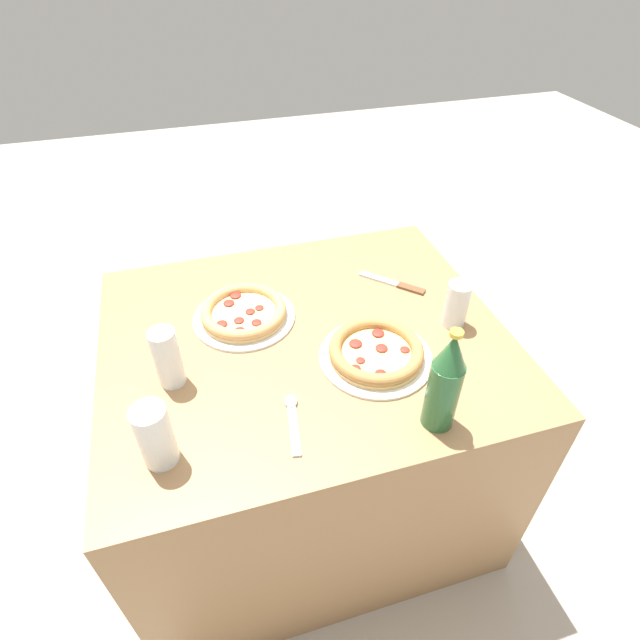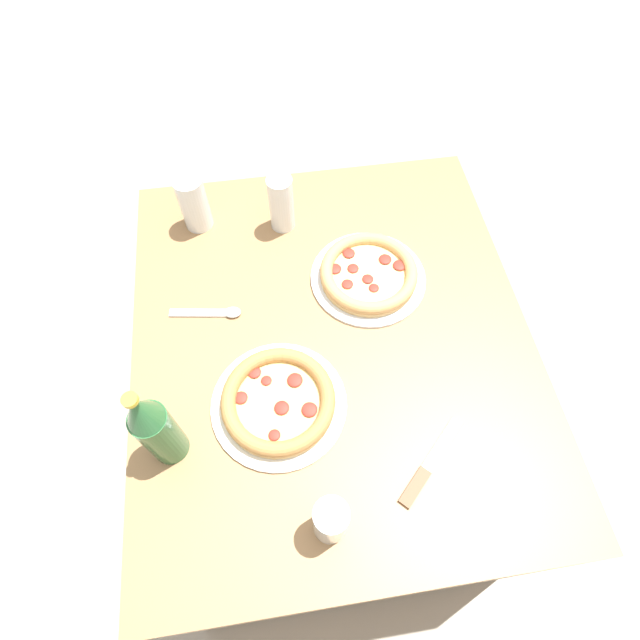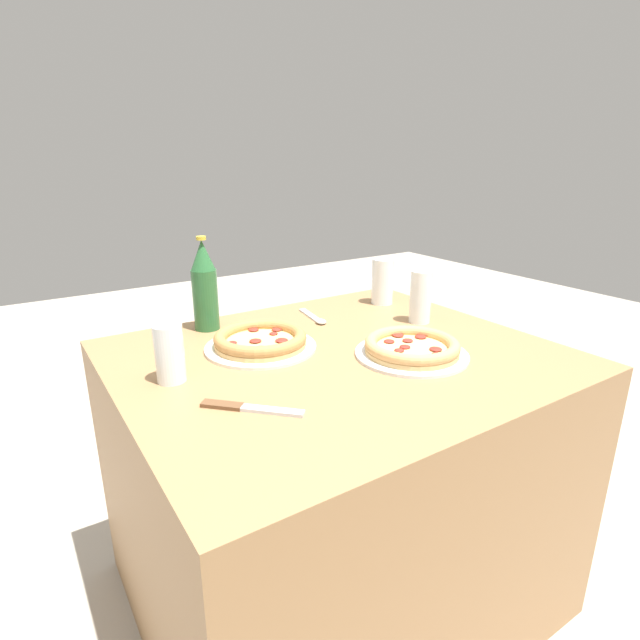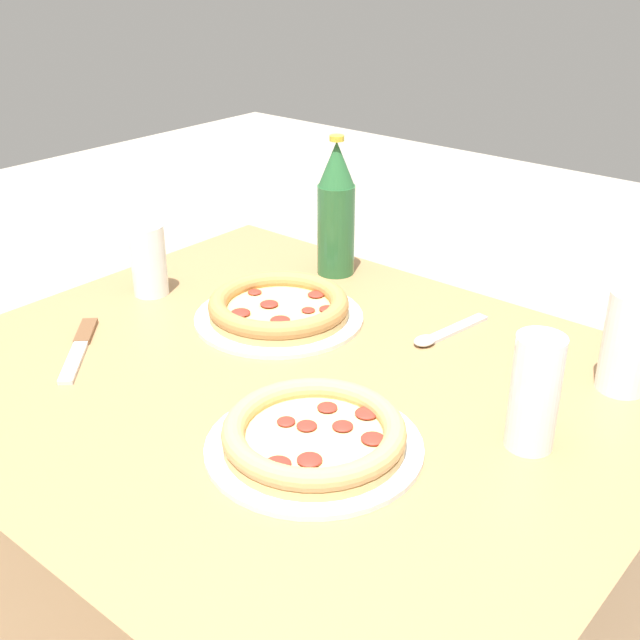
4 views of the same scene
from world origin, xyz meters
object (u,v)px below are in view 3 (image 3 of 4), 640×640
object	(u,v)px
beer_bottle	(205,286)
spoon	(315,318)
glass_mango_juice	(170,357)
glass_lemonade	(420,300)
pizza_margherita	(261,341)
glass_iced_tea	(382,284)
knife	(247,408)
pizza_pepperoni	(412,348)

from	to	relation	value
beer_bottle	spoon	size ratio (longest dim) A/B	1.57
glass_mango_juice	glass_lemonade	size ratio (longest dim) A/B	0.84
pizza_margherita	glass_iced_tea	xyz separation A→B (m)	(0.54, 0.15, 0.05)
beer_bottle	knife	bearing A→B (deg)	-102.68
pizza_margherita	knife	distance (m)	0.33
glass_mango_juice	glass_iced_tea	world-z (taller)	glass_iced_tea
pizza_pepperoni	knife	distance (m)	0.47
glass_mango_juice	glass_lemonade	bearing A→B (deg)	0.33
pizza_margherita	beer_bottle	size ratio (longest dim) A/B	1.08
pizza_margherita	glass_lemonade	world-z (taller)	glass_lemonade
glass_iced_tea	beer_bottle	xyz separation A→B (m)	(-0.59, 0.07, 0.06)
pizza_pepperoni	beer_bottle	bearing A→B (deg)	126.39
knife	beer_bottle	bearing A→B (deg)	77.32
knife	glass_mango_juice	bearing A→B (deg)	111.11
glass_lemonade	knife	size ratio (longest dim) A/B	0.94
pizza_pepperoni	spoon	xyz separation A→B (m)	(-0.05, 0.37, -0.02)
pizza_pepperoni	glass_mango_juice	xyz separation A→B (m)	(-0.55, 0.18, 0.04)
glass_lemonade	spoon	size ratio (longest dim) A/B	0.92
pizza_pepperoni	glass_iced_tea	world-z (taller)	glass_iced_tea
glass_mango_juice	knife	xyz separation A→B (m)	(0.08, -0.21, -0.05)
glass_lemonade	glass_mango_juice	bearing A→B (deg)	-179.67
pizza_margherita	glass_mango_juice	size ratio (longest dim) A/B	2.20
glass_mango_juice	glass_lemonade	xyz separation A→B (m)	(0.75, 0.00, 0.01)
pizza_pepperoni	glass_lemonade	bearing A→B (deg)	42.25
pizza_pepperoni	glass_lemonade	size ratio (longest dim) A/B	1.80
glass_iced_tea	knife	world-z (taller)	glass_iced_tea
pizza_margherita	beer_bottle	xyz separation A→B (m)	(-0.06, 0.23, 0.11)
glass_mango_juice	spoon	bearing A→B (deg)	20.93
pizza_margherita	glass_iced_tea	bearing A→B (deg)	15.93
glass_mango_juice	beer_bottle	xyz separation A→B (m)	(0.20, 0.29, 0.07)
glass_lemonade	glass_iced_tea	world-z (taller)	glass_lemonade
glass_mango_juice	glass_iced_tea	bearing A→B (deg)	15.69
beer_bottle	spoon	distance (m)	0.34
beer_bottle	knife	world-z (taller)	beer_bottle
glass_iced_tea	knife	xyz separation A→B (m)	(-0.71, -0.43, -0.06)
glass_lemonade	knife	world-z (taller)	glass_lemonade
glass_lemonade	beer_bottle	world-z (taller)	beer_bottle
pizza_margherita	glass_lemonade	distance (m)	0.51
glass_iced_tea	knife	distance (m)	0.83
glass_lemonade	spoon	world-z (taller)	glass_lemonade
glass_lemonade	glass_iced_tea	xyz separation A→B (m)	(0.04, 0.22, -0.00)
glass_lemonade	glass_iced_tea	size ratio (longest dim) A/B	1.03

